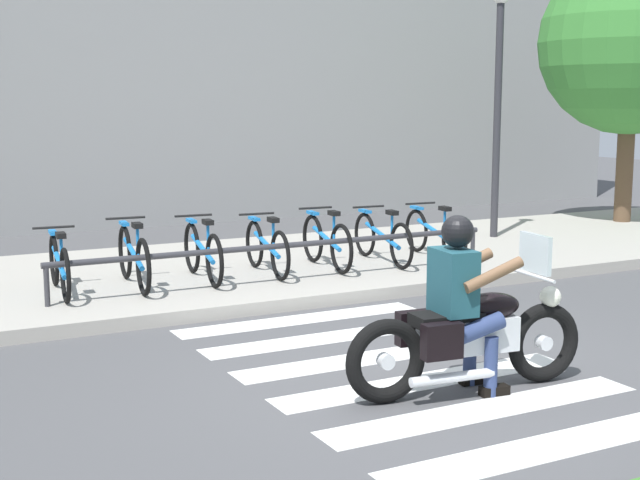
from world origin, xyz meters
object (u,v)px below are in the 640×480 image
(bicycle_2, at_px, (203,252))
(bicycle_5, at_px, (382,238))
(bicycle_0, at_px, (59,265))
(tree_near_rack, at_px, (631,43))
(bicycle_3, at_px, (267,247))
(street_lamp, at_px, (498,90))
(rider, at_px, (462,291))
(motorcycle, at_px, (469,336))
(bicycle_6, at_px, (435,233))
(bicycle_4, at_px, (326,242))
(bicycle_1, at_px, (134,257))
(bike_rack, at_px, (285,247))

(bicycle_2, relative_size, bicycle_5, 0.97)
(bicycle_5, bearing_deg, bicycle_0, -180.00)
(bicycle_0, distance_m, bicycle_5, 4.33)
(bicycle_0, xyz_separation_m, tree_near_rack, (10.49, 1.57, 2.87))
(bicycle_3, bearing_deg, street_lamp, 14.27)
(rider, height_order, bicycle_0, rider)
(motorcycle, bearing_deg, bicycle_6, 57.95)
(bicycle_4, bearing_deg, tree_near_rack, 12.58)
(bicycle_1, height_order, bicycle_5, bicycle_1)
(motorcycle, bearing_deg, street_lamp, 49.79)
(bicycle_1, bearing_deg, street_lamp, 10.47)
(rider, relative_size, bicycle_5, 0.85)
(bicycle_6, bearing_deg, rider, -122.78)
(tree_near_rack, bearing_deg, bicycle_2, -169.85)
(bicycle_6, bearing_deg, bicycle_4, -179.97)
(bicycle_6, xyz_separation_m, street_lamp, (2.00, 1.17, 2.02))
(rider, distance_m, bicycle_4, 4.77)
(bicycle_3, height_order, bicycle_5, bicycle_3)
(street_lamp, bearing_deg, bicycle_6, -149.69)
(motorcycle, height_order, tree_near_rack, tree_near_rack)
(motorcycle, xyz_separation_m, rider, (-0.08, 0.01, 0.37))
(motorcycle, distance_m, bicycle_5, 5.03)
(street_lamp, bearing_deg, bicycle_4, -162.60)
(bicycle_3, relative_size, bicycle_6, 0.96)
(motorcycle, relative_size, bicycle_6, 1.28)
(bicycle_5, relative_size, tree_near_rack, 0.34)
(motorcycle, bearing_deg, bicycle_2, 97.18)
(bicycle_4, relative_size, bicycle_5, 0.93)
(street_lamp, bearing_deg, bicycle_2, -167.92)
(bicycle_2, relative_size, street_lamp, 0.40)
(bicycle_0, height_order, bicycle_5, bicycle_5)
(bicycle_0, relative_size, bike_rack, 0.29)
(bicycle_5, relative_size, bicycle_6, 1.03)
(motorcycle, relative_size, bicycle_2, 1.29)
(bicycle_0, height_order, bicycle_6, bicycle_6)
(bicycle_5, bearing_deg, bicycle_3, -179.98)
(rider, relative_size, bicycle_0, 0.88)
(bike_rack, distance_m, street_lamp, 5.28)
(bicycle_4, height_order, bicycle_5, bicycle_4)
(bicycle_3, bearing_deg, tree_near_rack, 11.23)
(bicycle_4, xyz_separation_m, bike_rack, (-0.87, -0.55, 0.07))
(motorcycle, relative_size, bicycle_5, 1.25)
(bicycle_5, distance_m, bike_rack, 1.82)
(street_lamp, bearing_deg, bicycle_5, -157.81)
(motorcycle, distance_m, tree_near_rack, 10.65)
(bicycle_0, height_order, tree_near_rack, tree_near_rack)
(tree_near_rack, bearing_deg, rider, -143.27)
(bicycle_2, xyz_separation_m, street_lamp, (5.46, 1.17, 2.01))
(bicycle_0, distance_m, bicycle_6, 5.19)
(bicycle_6, height_order, bike_rack, bicycle_6)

